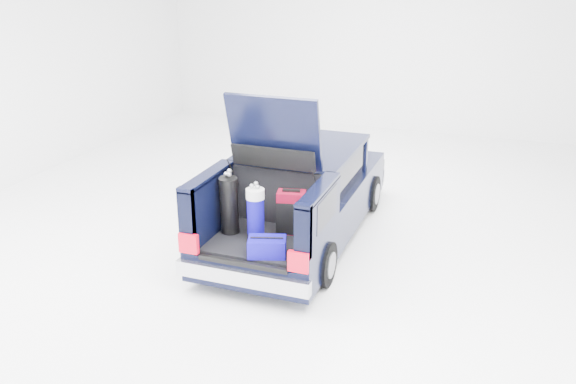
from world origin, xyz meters
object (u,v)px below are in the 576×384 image
at_px(red_suitcase, 291,212).
at_px(blue_golf_bag, 256,214).
at_px(car, 301,194).
at_px(blue_duffel, 267,247).
at_px(black_golf_bag, 229,205).

bearing_deg(red_suitcase, blue_golf_bag, -145.36).
xyz_separation_m(car, blue_duffel, (0.23, -2.00, 0.04)).
height_order(red_suitcase, blue_duffel, red_suitcase).
xyz_separation_m(car, black_golf_bag, (-0.50, -1.54, 0.33)).
height_order(car, blue_golf_bag, car).
relative_size(black_golf_bag, blue_duffel, 1.63).
relative_size(car, red_suitcase, 7.45).
bearing_deg(black_golf_bag, blue_duffel, -43.02).
bearing_deg(black_golf_bag, car, 61.22).
distance_m(blue_golf_bag, blue_duffel, 0.54).
height_order(black_golf_bag, blue_duffel, black_golf_bag).
height_order(car, blue_duffel, car).
height_order(red_suitcase, blue_golf_bag, blue_golf_bag).
height_order(black_golf_bag, blue_golf_bag, black_golf_bag).
bearing_deg(blue_golf_bag, red_suitcase, 26.28).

